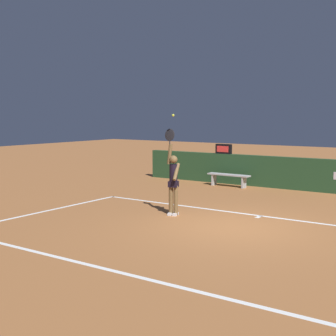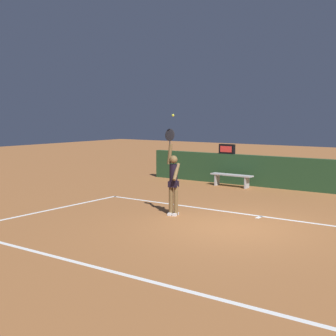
{
  "view_description": "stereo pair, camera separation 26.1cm",
  "coord_description": "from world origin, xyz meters",
  "px_view_note": "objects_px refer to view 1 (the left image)",
  "views": [
    {
      "loc": [
        5.05,
        -10.38,
        2.77
      ],
      "look_at": [
        -2.14,
        0.13,
        1.32
      ],
      "focal_mm": 50.35,
      "sensor_mm": 36.0,
      "label": 1
    },
    {
      "loc": [
        5.26,
        -10.24,
        2.77
      ],
      "look_at": [
        -2.14,
        0.13,
        1.32
      ],
      "focal_mm": 50.35,
      "sensor_mm": 36.0,
      "label": 2
    }
  ],
  "objects_px": {
    "speed_display": "(224,149)",
    "tennis_player": "(173,180)",
    "tennis_ball": "(173,115)",
    "courtside_bench_near": "(229,177)"
  },
  "relations": [
    {
      "from": "tennis_player",
      "to": "courtside_bench_near",
      "type": "relative_size",
      "value": 1.4
    },
    {
      "from": "tennis_player",
      "to": "courtside_bench_near",
      "type": "bearing_deg",
      "value": 101.37
    },
    {
      "from": "speed_display",
      "to": "tennis_player",
      "type": "relative_size",
      "value": 0.27
    },
    {
      "from": "courtside_bench_near",
      "to": "tennis_player",
      "type": "bearing_deg",
      "value": -78.63
    },
    {
      "from": "tennis_player",
      "to": "tennis_ball",
      "type": "relative_size",
      "value": 34.92
    },
    {
      "from": "tennis_player",
      "to": "speed_display",
      "type": "bearing_deg",
      "value": 105.36
    },
    {
      "from": "speed_display",
      "to": "tennis_player",
      "type": "distance_m",
      "value": 6.46
    },
    {
      "from": "tennis_ball",
      "to": "speed_display",
      "type": "bearing_deg",
      "value": 105.96
    },
    {
      "from": "speed_display",
      "to": "courtside_bench_near",
      "type": "height_order",
      "value": "speed_display"
    },
    {
      "from": "tennis_ball",
      "to": "tennis_player",
      "type": "bearing_deg",
      "value": 122.94
    }
  ]
}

